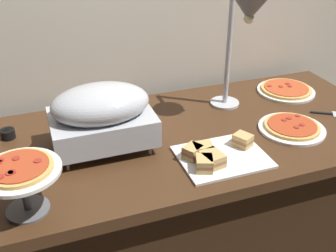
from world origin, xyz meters
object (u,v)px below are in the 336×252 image
object	(u,v)px
chafing_dish	(102,114)
pizza_plate_raised_stand	(20,175)
sauce_cup_near	(8,134)
sandwich_platter	(216,155)
pizza_plate_center	(292,127)
pizza_plate_front	(286,90)
heat_lamp	(245,22)
serving_spatula	(331,114)

from	to	relation	value
chafing_dish	pizza_plate_raised_stand	xyz separation A→B (m)	(-0.31, -0.29, -0.01)
sauce_cup_near	sandwich_platter	bearing A→B (deg)	-30.38
pizza_plate_center	sandwich_platter	bearing A→B (deg)	-166.75
chafing_dish	sandwich_platter	world-z (taller)	chafing_dish
pizza_plate_front	sandwich_platter	bearing A→B (deg)	-144.17
sandwich_platter	sauce_cup_near	size ratio (longest dim) A/B	5.59
heat_lamp	pizza_plate_center	xyz separation A→B (m)	(0.16, -0.21, -0.42)
sauce_cup_near	serving_spatula	world-z (taller)	sauce_cup_near
chafing_dish	pizza_plate_center	distance (m)	0.82
chafing_dish	sauce_cup_near	size ratio (longest dim) A/B	6.63
heat_lamp	pizza_plate_center	world-z (taller)	heat_lamp
pizza_plate_raised_stand	serving_spatula	bearing A→B (deg)	8.88
chafing_dish	sauce_cup_near	distance (m)	0.44
pizza_plate_center	serving_spatula	xyz separation A→B (m)	(0.26, 0.06, -0.01)
chafing_dish	serving_spatula	xyz separation A→B (m)	(1.05, -0.08, -0.15)
heat_lamp	serving_spatula	bearing A→B (deg)	-19.46
pizza_plate_raised_stand	sandwich_platter	size ratio (longest dim) A/B	0.75
sandwich_platter	pizza_plate_raised_stand	bearing A→B (deg)	-175.25
chafing_dish	sauce_cup_near	bearing A→B (deg)	150.68
pizza_plate_center	pizza_plate_raised_stand	size ratio (longest dim) A/B	1.13
pizza_plate_center	sauce_cup_near	bearing A→B (deg)	163.47
pizza_plate_center	pizza_plate_raised_stand	bearing A→B (deg)	-172.07
pizza_plate_center	serving_spatula	world-z (taller)	pizza_plate_center
heat_lamp	pizza_plate_center	bearing A→B (deg)	-52.42
pizza_plate_front	pizza_plate_raised_stand	distance (m)	1.40
pizza_plate_raised_stand	sandwich_platter	world-z (taller)	pizza_plate_raised_stand
pizza_plate_center	pizza_plate_raised_stand	distance (m)	1.12
chafing_dish	pizza_plate_raised_stand	bearing A→B (deg)	-136.76
pizza_plate_front	pizza_plate_center	bearing A→B (deg)	-120.39
heat_lamp	sandwich_platter	size ratio (longest dim) A/B	1.65
pizza_plate_front	sandwich_platter	xyz separation A→B (m)	(-0.61, -0.44, 0.01)
sandwich_platter	sauce_cup_near	xyz separation A→B (m)	(-0.75, 0.44, -0.00)
serving_spatula	heat_lamp	bearing A→B (deg)	160.54
chafing_dish	pizza_plate_front	bearing A→B (deg)	11.66
chafing_dish	pizza_plate_raised_stand	size ratio (longest dim) A/B	1.57
pizza_plate_center	serving_spatula	distance (m)	0.27
serving_spatula	sauce_cup_near	bearing A→B (deg)	168.65
serving_spatula	chafing_dish	bearing A→B (deg)	175.67
pizza_plate_center	sauce_cup_near	xyz separation A→B (m)	(-1.16, 0.34, 0.01)
serving_spatula	pizza_plate_front	bearing A→B (deg)	101.37
pizza_plate_front	pizza_plate_raised_stand	size ratio (longest dim) A/B	1.16
chafing_dish	sandwich_platter	distance (m)	0.47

